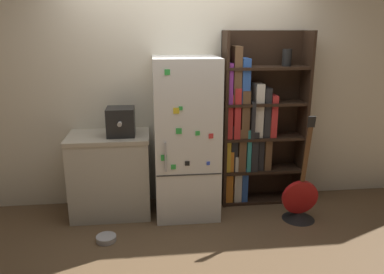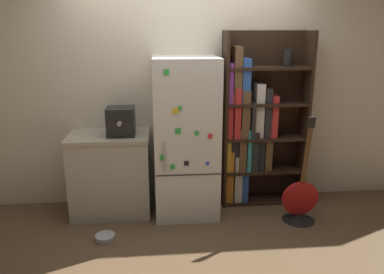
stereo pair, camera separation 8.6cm
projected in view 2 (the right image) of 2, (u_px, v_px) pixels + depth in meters
ground_plane at (187, 215)px, 4.06m from camera, size 16.00×16.00×0.00m
wall_back at (183, 89)px, 4.16m from camera, size 8.00×0.05×2.60m
refrigerator at (186, 138)px, 3.95m from camera, size 0.66×0.67×1.68m
bookshelf at (254, 127)px, 4.19m from camera, size 0.94×0.31×1.93m
kitchen_counter at (111, 174)px, 4.03m from camera, size 0.84×0.57×0.89m
espresso_machine at (121, 121)px, 3.85m from camera, size 0.28×0.33×0.29m
guitar at (300, 206)px, 3.91m from camera, size 0.38×0.34×1.15m
pet_bowl at (105, 237)px, 3.57m from camera, size 0.19×0.19×0.05m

